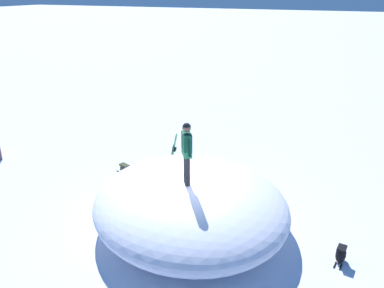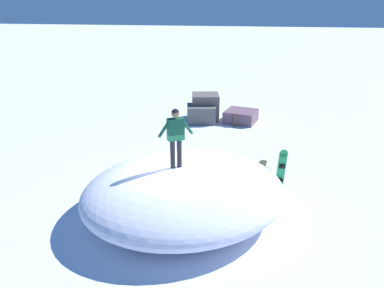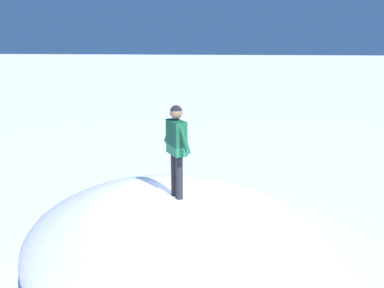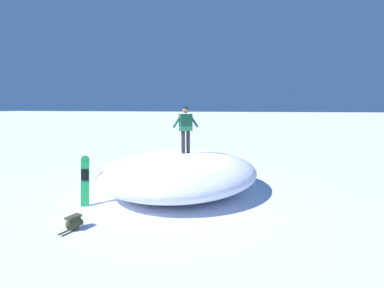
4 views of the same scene
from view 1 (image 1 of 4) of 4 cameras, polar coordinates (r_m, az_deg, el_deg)
name	(u,v)px [view 1 (image 1 of 4)]	position (r m, az deg, el deg)	size (l,w,h in m)	color
ground	(181,230)	(11.34, -1.60, -12.56)	(240.00, 240.00, 0.00)	white
snow_mound	(190,203)	(11.14, -0.28, -8.70)	(6.07, 5.44, 1.49)	white
snowboarder_standing	(187,148)	(10.13, -0.78, -0.60)	(0.64, 0.92, 1.74)	black
snowboard_primary_upright	(173,154)	(14.03, -2.78, -1.45)	(0.37, 0.33, 1.64)	#1E8C47
backpack_near	(341,254)	(10.75, 21.13, -14.91)	(0.30, 0.55, 0.46)	black
backpack_far	(125,169)	(14.56, -9.88, -3.67)	(0.70, 0.43, 0.39)	#383D23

